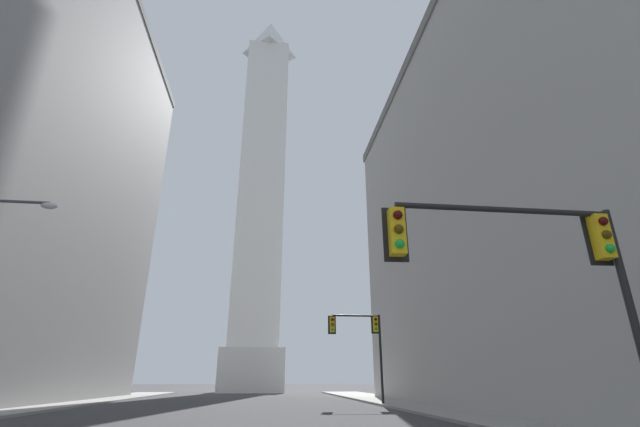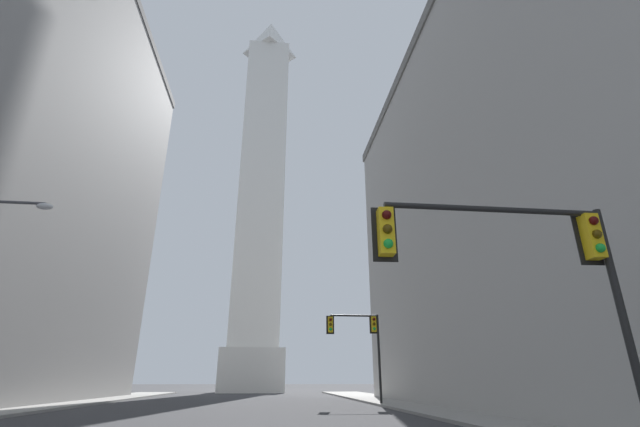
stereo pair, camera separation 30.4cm
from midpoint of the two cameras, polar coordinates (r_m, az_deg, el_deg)
name	(u,v)px [view 1 (the left image)]	position (r m, az deg, el deg)	size (l,w,h in m)	color
sidewalk_right	(454,411)	(26.73, 17.15, -23.88)	(5.00, 79.26, 0.15)	gray
obelisk	(262,184)	(73.88, -7.83, 3.88)	(9.18, 9.18, 68.63)	silver
traffic_light_near_right	(542,259)	(11.18, 26.75, -5.42)	(5.86, 0.51, 5.59)	black
traffic_light_mid_right	(363,336)	(32.72, 5.51, -15.89)	(4.02, 0.51, 6.23)	black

